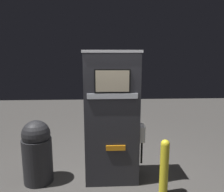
# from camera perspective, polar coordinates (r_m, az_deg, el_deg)

# --- Properties ---
(ground_plane) EXTENTS (14.00, 14.00, 0.00)m
(ground_plane) POSITION_cam_1_polar(r_m,az_deg,el_deg) (3.80, 0.10, -22.59)
(ground_plane) COLOR #423F3D
(gas_pump) EXTENTS (0.96, 0.53, 2.16)m
(gas_pump) POSITION_cam_1_polar(r_m,az_deg,el_deg) (3.57, -0.05, -5.66)
(gas_pump) COLOR #28282D
(gas_pump) RESTS_ON ground_plane
(safety_bollard) EXTENTS (0.13, 0.13, 0.87)m
(safety_bollard) POSITION_cam_1_polar(r_m,az_deg,el_deg) (3.49, 13.48, -17.36)
(safety_bollard) COLOR yellow
(safety_bollard) RESTS_ON ground_plane
(trash_bin) EXTENTS (0.48, 0.48, 1.05)m
(trash_bin) POSITION_cam_1_polar(r_m,az_deg,el_deg) (3.89, -18.97, -13.46)
(trash_bin) COLOR #232326
(trash_bin) RESTS_ON ground_plane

